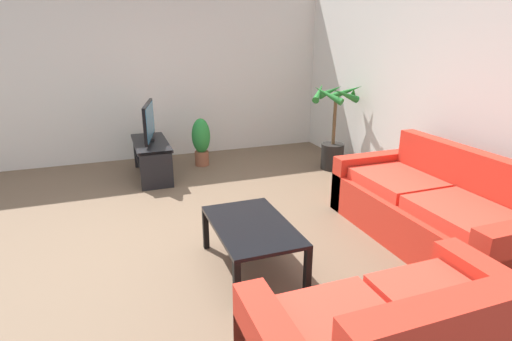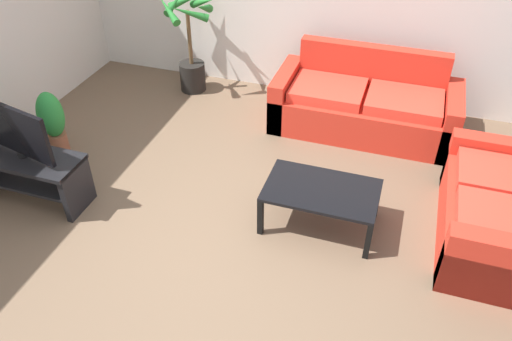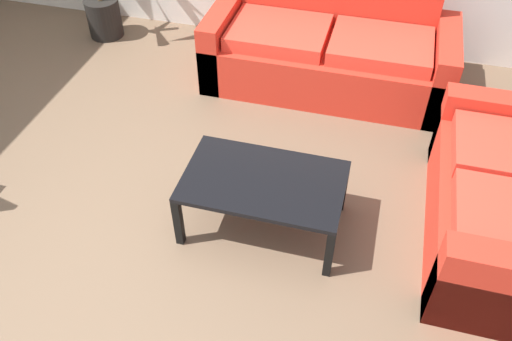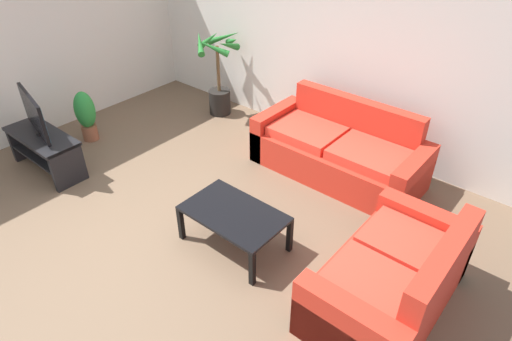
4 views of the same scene
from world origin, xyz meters
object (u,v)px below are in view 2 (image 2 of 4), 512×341
(couch_loveseat, at_px, (501,214))
(coffee_table, at_px, (321,193))
(couch_main, at_px, (365,106))
(tv_stand, at_px, (29,171))
(potted_plant_small, at_px, (52,120))
(potted_palm, at_px, (191,50))
(tv, at_px, (15,130))

(couch_loveseat, xyz_separation_m, coffee_table, (-1.53, -0.30, 0.07))
(couch_main, distance_m, tv_stand, 3.66)
(couch_loveseat, distance_m, coffee_table, 1.56)
(tv_stand, distance_m, potted_plant_small, 0.82)
(potted_plant_small, bearing_deg, couch_loveseat, 0.45)
(couch_loveseat, distance_m, tv_stand, 4.34)
(couch_main, height_order, tv_stand, couch_main)
(potted_plant_small, bearing_deg, potted_palm, 64.89)
(couch_loveseat, relative_size, tv_stand, 1.43)
(tv, distance_m, coffee_table, 2.81)
(couch_loveseat, height_order, coffee_table, couch_loveseat)
(potted_palm, height_order, potted_plant_small, potted_palm)
(tv_stand, relative_size, coffee_table, 1.09)
(couch_main, bearing_deg, coffee_table, -93.96)
(coffee_table, bearing_deg, couch_main, 86.04)
(tv, xyz_separation_m, coffee_table, (2.73, 0.51, -0.42))
(tv_stand, bearing_deg, couch_loveseat, 10.72)
(couch_main, xyz_separation_m, tv_stand, (-2.86, -2.29, 0.03))
(couch_main, xyz_separation_m, couch_loveseat, (1.41, -1.48, -0.00))
(potted_palm, relative_size, potted_plant_small, 1.75)
(couch_loveseat, relative_size, potted_plant_small, 2.16)
(tv, relative_size, coffee_table, 0.86)
(tv, xyz_separation_m, potted_palm, (0.56, 2.56, -0.23))
(tv, bearing_deg, potted_palm, 77.71)
(coffee_table, xyz_separation_m, potted_plant_small, (-3.02, 0.26, 0.03))
(couch_loveseat, xyz_separation_m, tv, (-4.27, -0.80, 0.49))
(tv, bearing_deg, couch_loveseat, 10.68)
(potted_palm, bearing_deg, couch_main, -6.78)
(couch_main, relative_size, tv_stand, 1.89)
(tv, relative_size, potted_plant_small, 1.19)
(couch_main, distance_m, potted_plant_small, 3.49)
(couch_main, distance_m, couch_loveseat, 2.05)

